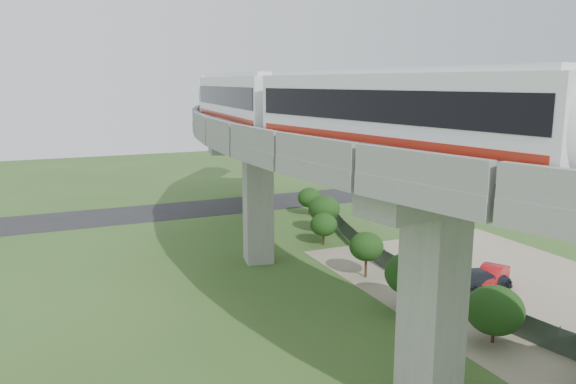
# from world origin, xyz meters

# --- Properties ---
(ground) EXTENTS (160.00, 160.00, 0.00)m
(ground) POSITION_xyz_m (0.00, 0.00, 0.00)
(ground) COLOR #325221
(ground) RESTS_ON ground
(dirt_lot) EXTENTS (18.00, 26.00, 0.04)m
(dirt_lot) POSITION_xyz_m (14.00, -2.00, 0.02)
(dirt_lot) COLOR gray
(dirt_lot) RESTS_ON ground
(asphalt_road) EXTENTS (60.00, 8.00, 0.03)m
(asphalt_road) POSITION_xyz_m (0.00, 30.00, 0.01)
(asphalt_road) COLOR #232326
(asphalt_road) RESTS_ON ground
(viaduct) EXTENTS (19.58, 73.98, 11.40)m
(viaduct) POSITION_xyz_m (3.84, 0.00, 9.05)
(viaduct) COLOR #99968E
(viaduct) RESTS_ON ground
(metro_train) EXTENTS (17.32, 60.13, 3.64)m
(metro_train) POSITION_xyz_m (1.47, 11.52, 12.31)
(metro_train) COLOR silver
(metro_train) RESTS_ON ground
(fence) EXTENTS (3.87, 38.73, 1.50)m
(fence) POSITION_xyz_m (9.75, 0.00, 0.75)
(fence) COLOR #2D382D
(fence) RESTS_ON ground
(tree_0) EXTENTS (2.39, 2.39, 2.87)m
(tree_0) POSITION_xyz_m (11.05, 22.41, 1.85)
(tree_0) COLOR #382314
(tree_0) RESTS_ON ground
(tree_1) EXTENTS (2.87, 2.87, 3.46)m
(tree_1) POSITION_xyz_m (9.30, 15.72, 2.24)
(tree_1) COLOR #382314
(tree_1) RESTS_ON ground
(tree_2) EXTENTS (2.29, 2.29, 2.74)m
(tree_2) POSITION_xyz_m (7.45, 12.20, 1.77)
(tree_2) COLOR #382314
(tree_2) RESTS_ON ground
(tree_3) EXTENTS (2.39, 2.39, 3.29)m
(tree_3) POSITION_xyz_m (6.48, 3.84, 2.26)
(tree_3) COLOR #382314
(tree_3) RESTS_ON ground
(tree_4) EXTENTS (3.01, 3.01, 3.59)m
(tree_4) POSITION_xyz_m (5.81, -2.16, 2.31)
(tree_4) COLOR #382314
(tree_4) RESTS_ON ground
(tree_5) EXTENTS (3.03, 3.03, 3.13)m
(tree_5) POSITION_xyz_m (7.31, -7.54, 1.84)
(tree_5) COLOR #382314
(tree_5) RESTS_ON ground
(car_red) EXTENTS (4.23, 3.25, 1.34)m
(car_red) POSITION_xyz_m (13.35, -0.97, 0.71)
(car_red) COLOR #AD1014
(car_red) RESTS_ON dirt_lot
(car_dark) EXTENTS (4.69, 2.10, 1.34)m
(car_dark) POSITION_xyz_m (12.22, -1.15, 0.71)
(car_dark) COLOR black
(car_dark) RESTS_ON dirt_lot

